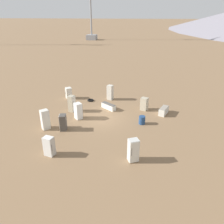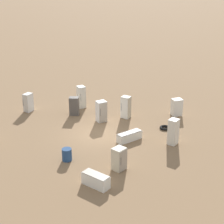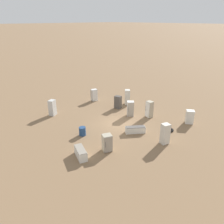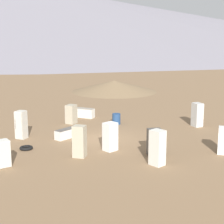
# 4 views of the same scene
# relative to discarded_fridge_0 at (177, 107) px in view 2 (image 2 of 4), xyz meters

# --- Properties ---
(ground_plane) EXTENTS (1000.00, 1000.00, 0.00)m
(ground_plane) POSITION_rel_discarded_fridge_0_xyz_m (-5.41, 5.14, -0.72)
(ground_plane) COLOR #846647
(discarded_fridge_0) EXTENTS (1.03, 1.05, 1.44)m
(discarded_fridge_0) POSITION_rel_discarded_fridge_0_xyz_m (0.00, 0.00, 0.00)
(discarded_fridge_0) COLOR silver
(discarded_fridge_0) RESTS_ON ground_plane
(discarded_fridge_1) EXTENTS (1.00, 0.99, 1.73)m
(discarded_fridge_1) POSITION_rel_discarded_fridge_0_xyz_m (-3.05, 5.63, 0.15)
(discarded_fridge_1) COLOR white
(discarded_fridge_1) RESTS_ON ground_plane
(discarded_fridge_2) EXTENTS (0.78, 0.82, 1.86)m
(discarded_fridge_2) POSITION_rel_discarded_fridge_0_xyz_m (-1.77, 3.94, 0.21)
(discarded_fridge_2) COLOR #B2A88E
(discarded_fridge_2) RESTS_ON ground_plane
(discarded_fridge_3) EXTENTS (0.85, 0.78, 1.90)m
(discarded_fridge_3) POSITION_rel_discarded_fridge_0_xyz_m (-5.39, -0.47, 0.23)
(discarded_fridge_3) COLOR beige
(discarded_fridge_3) RESTS_ON ground_plane
(discarded_fridge_4) EXTENTS (1.20, 1.80, 0.78)m
(discarded_fridge_4) POSITION_rel_discarded_fridge_0_xyz_m (-11.99, 3.04, -0.33)
(discarded_fridge_4) COLOR silver
(discarded_fridge_4) RESTS_ON ground_plane
(discarded_fridge_5) EXTENTS (0.89, 0.72, 1.60)m
(discarded_fridge_5) POSITION_rel_discarded_fridge_0_xyz_m (-2.77, 12.32, 0.08)
(discarded_fridge_5) COLOR white
(discarded_fridge_5) RESTS_ON ground_plane
(discarded_fridge_6) EXTENTS (1.89, 1.63, 0.64)m
(discarded_fridge_6) POSITION_rel_discarded_fridge_0_xyz_m (-5.73, 2.62, -0.40)
(discarded_fridge_6) COLOR silver
(discarded_fridge_6) RESTS_ON ground_plane
(discarded_fridge_7) EXTENTS (0.77, 0.89, 1.56)m
(discarded_fridge_7) POSITION_rel_discarded_fridge_0_xyz_m (-2.35, 8.25, 0.06)
(discarded_fridge_7) COLOR #4C4742
(discarded_fridge_7) RESTS_ON ground_plane
(discarded_fridge_8) EXTENTS (0.96, 0.94, 1.48)m
(discarded_fridge_8) POSITION_rel_discarded_fridge_0_xyz_m (-9.83, 2.25, 0.02)
(discarded_fridge_8) COLOR #B2A88E
(discarded_fridge_8) RESTS_ON ground_plane
(discarded_fridge_10) EXTENTS (0.95, 0.95, 1.95)m
(discarded_fridge_10) POSITION_rel_discarded_fridge_0_xyz_m (-0.61, 8.28, 0.25)
(discarded_fridge_10) COLOR silver
(discarded_fridge_10) RESTS_ON ground_plane
(scrap_tire) EXTENTS (0.81, 0.81, 0.19)m
(scrap_tire) POSITION_rel_discarded_fridge_0_xyz_m (-3.02, 0.47, -0.63)
(scrap_tire) COLOR black
(scrap_tire) RESTS_ON ground_plane
(rusty_barrel) EXTENTS (0.64, 0.64, 0.83)m
(rusty_barrel) POSITION_rel_discarded_fridge_0_xyz_m (-9.71, 5.81, -0.30)
(rusty_barrel) COLOR navy
(rusty_barrel) RESTS_ON ground_plane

